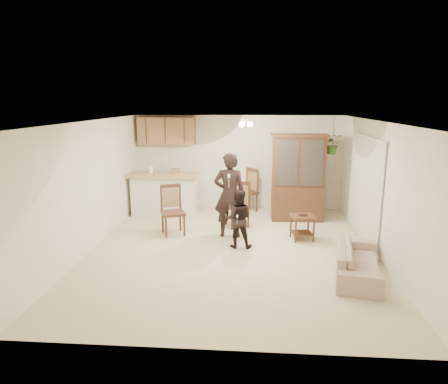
# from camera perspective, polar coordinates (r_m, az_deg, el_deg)

# --- Properties ---
(floor) EXTENTS (6.50, 6.50, 0.00)m
(floor) POSITION_cam_1_polar(r_m,az_deg,el_deg) (7.94, 1.09, -8.26)
(floor) COLOR beige
(floor) RESTS_ON ground
(ceiling) EXTENTS (5.50, 6.50, 0.02)m
(ceiling) POSITION_cam_1_polar(r_m,az_deg,el_deg) (7.42, 1.17, 10.05)
(ceiling) COLOR white
(ceiling) RESTS_ON wall_back
(wall_back) EXTENTS (5.50, 0.02, 2.50)m
(wall_back) POSITION_cam_1_polar(r_m,az_deg,el_deg) (10.78, 2.09, 4.25)
(wall_back) COLOR white
(wall_back) RESTS_ON ground
(wall_front) EXTENTS (5.50, 0.02, 2.50)m
(wall_front) POSITION_cam_1_polar(r_m,az_deg,el_deg) (4.47, -1.20, -8.31)
(wall_front) COLOR white
(wall_front) RESTS_ON ground
(wall_left) EXTENTS (0.02, 6.50, 2.50)m
(wall_left) POSITION_cam_1_polar(r_m,az_deg,el_deg) (8.20, -18.43, 0.86)
(wall_left) COLOR white
(wall_left) RESTS_ON ground
(wall_right) EXTENTS (0.02, 6.50, 2.50)m
(wall_right) POSITION_cam_1_polar(r_m,az_deg,el_deg) (7.93, 21.39, 0.22)
(wall_right) COLOR white
(wall_right) RESTS_ON ground
(breakfast_bar) EXTENTS (1.60, 0.55, 1.00)m
(breakfast_bar) POSITION_cam_1_polar(r_m,az_deg,el_deg) (10.28, -8.50, -0.56)
(breakfast_bar) COLOR white
(breakfast_bar) RESTS_ON floor
(bar_top) EXTENTS (1.75, 0.70, 0.08)m
(bar_top) POSITION_cam_1_polar(r_m,az_deg,el_deg) (10.17, -8.60, 2.45)
(bar_top) COLOR tan
(bar_top) RESTS_ON breakfast_bar
(upper_cabinets) EXTENTS (1.50, 0.34, 0.70)m
(upper_cabinets) POSITION_cam_1_polar(r_m,az_deg,el_deg) (10.75, -8.21, 8.67)
(upper_cabinets) COLOR olive
(upper_cabinets) RESTS_ON wall_back
(vertical_blinds) EXTENTS (0.06, 2.30, 2.10)m
(vertical_blinds) POSITION_cam_1_polar(r_m,az_deg,el_deg) (8.79, 19.39, 0.56)
(vertical_blinds) COLOR beige
(vertical_blinds) RESTS_ON wall_right
(ceiling_fixture) EXTENTS (0.36, 0.36, 0.20)m
(ceiling_fixture) POSITION_cam_1_polar(r_m,az_deg,el_deg) (8.61, 2.96, 9.77)
(ceiling_fixture) COLOR beige
(ceiling_fixture) RESTS_ON ceiling
(hanging_plant) EXTENTS (0.43, 0.37, 0.48)m
(hanging_plant) POSITION_cam_1_polar(r_m,az_deg,el_deg) (10.03, 15.26, 6.62)
(hanging_plant) COLOR #2C5923
(hanging_plant) RESTS_ON ceiling
(plant_cord) EXTENTS (0.01, 0.01, 0.65)m
(plant_cord) POSITION_cam_1_polar(r_m,az_deg,el_deg) (10.00, 15.37, 8.47)
(plant_cord) COLOR black
(plant_cord) RESTS_ON ceiling
(sofa) EXTENTS (1.08, 1.98, 0.73)m
(sofa) POSITION_cam_1_polar(r_m,az_deg,el_deg) (7.09, 18.61, -8.48)
(sofa) COLOR beige
(sofa) RESTS_ON floor
(adult) EXTENTS (0.67, 0.45, 1.80)m
(adult) POSITION_cam_1_polar(r_m,az_deg,el_deg) (8.47, 0.79, -0.53)
(adult) COLOR black
(adult) RESTS_ON floor
(child) EXTENTS (0.66, 0.52, 1.35)m
(child) POSITION_cam_1_polar(r_m,az_deg,el_deg) (7.89, 2.02, -3.24)
(child) COLOR black
(child) RESTS_ON floor
(china_hutch) EXTENTS (1.35, 0.55, 2.10)m
(china_hutch) POSITION_cam_1_polar(r_m,az_deg,el_deg) (9.82, 10.51, 1.94)
(china_hutch) COLOR #382014
(china_hutch) RESTS_ON floor
(side_table) EXTENTS (0.55, 0.55, 0.58)m
(side_table) POSITION_cam_1_polar(r_m,az_deg,el_deg) (8.58, 11.10, -4.96)
(side_table) COLOR #382014
(side_table) RESTS_ON floor
(chair_bar) EXTENTS (0.63, 0.63, 1.09)m
(chair_bar) POSITION_cam_1_polar(r_m,az_deg,el_deg) (8.81, -7.26, -4.11)
(chair_bar) COLOR #382014
(chair_bar) RESTS_ON floor
(chair_hutch_left) EXTENTS (0.71, 0.71, 1.14)m
(chair_hutch_left) POSITION_cam_1_polar(r_m,az_deg,el_deg) (10.56, 3.12, -1.08)
(chair_hutch_left) COLOR #382014
(chair_hutch_left) RESTS_ON floor
(chair_hutch_right) EXTENTS (0.64, 0.64, 1.10)m
(chair_hutch_right) POSITION_cam_1_polar(r_m,az_deg,el_deg) (9.30, 1.89, -3.07)
(chair_hutch_right) COLOR #382014
(chair_hutch_right) RESTS_ON floor
(controller_adult) EXTENTS (0.05, 0.16, 0.05)m
(controller_adult) POSITION_cam_1_polar(r_m,az_deg,el_deg) (7.95, 0.71, 2.30)
(controller_adult) COLOR white
(controller_adult) RESTS_ON adult
(controller_child) EXTENTS (0.03, 0.10, 0.03)m
(controller_child) POSITION_cam_1_polar(r_m,az_deg,el_deg) (7.62, 1.90, -3.47)
(controller_child) COLOR white
(controller_child) RESTS_ON child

